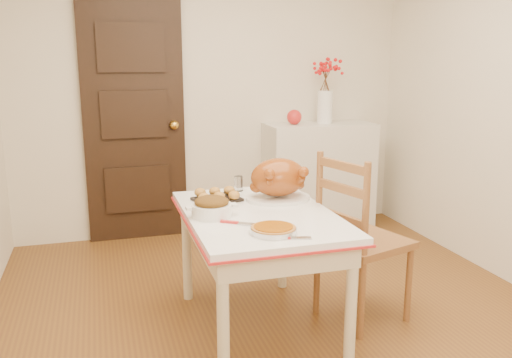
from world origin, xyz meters
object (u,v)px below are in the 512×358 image
object	(u,v)px
sideboard	(319,176)
turkey_platter	(278,179)
pumpkin_pie	(273,229)
kitchen_table	(258,271)
chair_oak	(364,237)

from	to	relation	value
sideboard	turkey_platter	bearing A→B (deg)	-121.46
turkey_platter	sideboard	bearing A→B (deg)	77.28
sideboard	pumpkin_pie	distance (m)	2.39
pumpkin_pie	sideboard	bearing A→B (deg)	61.36
kitchen_table	turkey_platter	distance (m)	0.57
kitchen_table	chair_oak	bearing A→B (deg)	-3.22
sideboard	kitchen_table	bearing A→B (deg)	-122.85
kitchen_table	pumpkin_pie	size ratio (longest dim) A/B	5.20
pumpkin_pie	turkey_platter	bearing A→B (deg)	69.01
sideboard	chair_oak	bearing A→B (deg)	-104.43
chair_oak	sideboard	bearing A→B (deg)	-31.34
kitchen_table	chair_oak	world-z (taller)	chair_oak
kitchen_table	turkey_platter	size ratio (longest dim) A/B	3.01
sideboard	turkey_platter	distance (m)	1.78
sideboard	chair_oak	size ratio (longest dim) A/B	0.95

